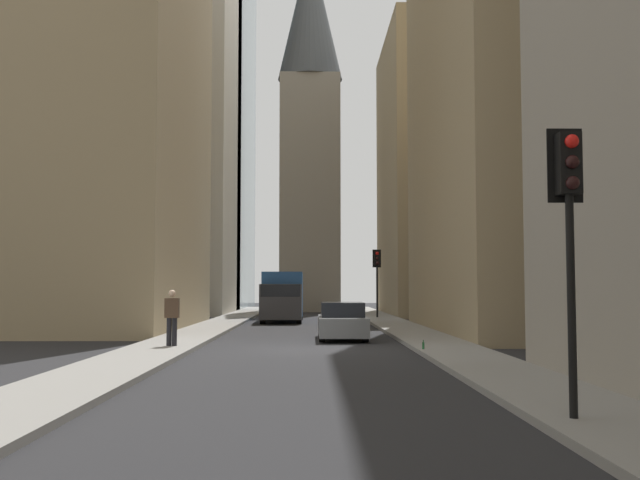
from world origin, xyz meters
TOP-DOWN VIEW (x-y plane):
  - ground_plane at (0.00, 0.00)m, footprint 135.00×135.00m
  - sidewalk_right at (0.00, 4.50)m, footprint 90.00×2.20m
  - sidewalk_left at (0.00, -4.50)m, footprint 90.00×2.20m
  - building_left_far at (28.72, -10.60)m, footprint 14.08×10.00m
  - building_right_midfar at (11.20, 10.60)m, footprint 15.15×10.00m
  - building_right_far at (30.97, 10.60)m, footprint 12.30×10.50m
  - church_spire at (36.73, -0.16)m, footprint 5.36×5.36m
  - delivery_truck at (18.50, 1.40)m, footprint 6.46×2.25m
  - hatchback_grey at (4.22, -1.40)m, footprint 4.30×1.78m
  - traffic_light_foreground at (-13.27, -3.94)m, footprint 0.43×0.52m
  - traffic_light_midblock at (21.36, -4.29)m, footprint 0.43×0.52m
  - pedestrian at (-0.35, 4.19)m, footprint 0.26×0.44m
  - discarded_bottle at (-1.66, -3.57)m, footprint 0.07×0.07m

SIDE VIEW (x-z plane):
  - ground_plane at x=0.00m, z-range 0.00..0.00m
  - sidewalk_right at x=0.00m, z-range 0.00..0.14m
  - sidewalk_left at x=0.00m, z-range 0.00..0.14m
  - discarded_bottle at x=-1.66m, z-range 0.11..0.38m
  - hatchback_grey at x=4.22m, z-range -0.04..1.37m
  - pedestrian at x=-0.35m, z-range 0.22..1.99m
  - delivery_truck at x=18.50m, z-range 0.04..2.88m
  - traffic_light_midblock at x=21.36m, z-range 1.12..5.27m
  - traffic_light_foreground at x=-13.27m, z-range 1.13..5.32m
  - building_left_far at x=28.72m, z-range 0.00..19.99m
  - building_right_midfar at x=11.20m, z-range 0.00..23.00m
  - church_spire at x=36.73m, z-range 0.71..31.69m
  - building_right_far at x=30.97m, z-range 0.01..32.65m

